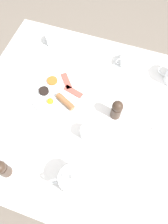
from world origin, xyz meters
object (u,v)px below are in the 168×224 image
(creamer_jug, at_px, (88,132))
(fork_by_plate, at_px, (149,203))
(breakfast_plate, at_px, (59,93))
(teacup_with_saucer_left, at_px, (54,41))
(knife_by_plate, at_px, (34,146))
(pepper_grinder, at_px, (2,169))
(spoon_for_tea, at_px, (17,66))
(fork_spare, at_px, (131,94))
(napkin_folded, at_px, (167,127))
(teapot_near, at_px, (73,180))
(teacup_with_saucer_right, at_px, (128,62))
(salt_grinder, at_px, (117,109))

(creamer_jug, distance_m, fork_by_plate, 0.39)
(breakfast_plate, distance_m, teacup_with_saucer_left, 0.35)
(breakfast_plate, distance_m, knife_by_plate, 0.29)
(pepper_grinder, distance_m, knife_by_plate, 0.17)
(spoon_for_tea, bearing_deg, knife_by_plate, -144.18)
(creamer_jug, height_order, fork_spare, creamer_jug)
(creamer_jug, xyz_separation_m, napkin_folded, (0.16, -0.35, -0.03))
(knife_by_plate, bearing_deg, creamer_jug, -58.82)
(teapot_near, xyz_separation_m, teacup_with_saucer_right, (0.68, -0.07, -0.03))
(napkin_folded, xyz_separation_m, fork_spare, (0.12, 0.21, -0.00))
(breakfast_plate, height_order, salt_grinder, salt_grinder)
(teacup_with_saucer_left, distance_m, teacup_with_saucer_right, 0.44)
(breakfast_plate, height_order, teacup_with_saucer_right, teacup_with_saucer_right)
(creamer_jug, bearing_deg, fork_by_plate, -121.13)
(spoon_for_tea, bearing_deg, napkin_folded, -96.69)
(breakfast_plate, xyz_separation_m, spoon_for_tea, (0.09, 0.28, -0.01))
(fork_by_plate, bearing_deg, knife_by_plate, 82.76)
(breakfast_plate, relative_size, knife_by_plate, 1.41)
(creamer_jug, bearing_deg, salt_grinder, -34.30)
(breakfast_plate, height_order, fork_spare, breakfast_plate)
(pepper_grinder, bearing_deg, napkin_folded, -55.30)
(fork_spare, bearing_deg, breakfast_plate, 108.31)
(teacup_with_saucer_left, relative_size, creamer_jug, 1.69)
(teapot_near, distance_m, napkin_folded, 0.51)
(creamer_jug, relative_size, napkin_folded, 0.61)
(knife_by_plate, xyz_separation_m, spoon_for_tea, (0.39, 0.28, 0.00))
(napkin_folded, bearing_deg, teacup_with_saucer_left, 65.92)
(napkin_folded, height_order, spoon_for_tea, napkin_folded)
(salt_grinder, height_order, fork_by_plate, salt_grinder)
(breakfast_plate, xyz_separation_m, salt_grinder, (-0.02, -0.31, 0.05))
(pepper_grinder, relative_size, fork_spare, 0.90)
(breakfast_plate, height_order, teacup_with_saucer_left, teacup_with_saucer_left)
(teacup_with_saucer_right, xyz_separation_m, salt_grinder, (-0.32, -0.02, 0.04))
(napkin_folded, xyz_separation_m, knife_by_plate, (-0.29, 0.56, -0.00))
(teacup_with_saucer_right, relative_size, knife_by_plate, 0.77)
(teapot_near, height_order, teacup_with_saucer_right, teapot_near)
(pepper_grinder, relative_size, spoon_for_tea, 0.81)
(teacup_with_saucer_left, relative_size, teacup_with_saucer_right, 1.00)
(teacup_with_saucer_left, distance_m, fork_by_plate, 0.97)
(creamer_jug, xyz_separation_m, salt_grinder, (0.14, -0.10, 0.03))
(teapot_near, relative_size, fork_by_plate, 1.41)
(teacup_with_saucer_left, bearing_deg, fork_spare, -111.22)
(teacup_with_saucer_right, bearing_deg, salt_grinder, -176.52)
(creamer_jug, distance_m, salt_grinder, 0.17)
(breakfast_plate, xyz_separation_m, teacup_with_saucer_right, (0.30, -0.29, 0.02))
(teacup_with_saucer_right, bearing_deg, spoon_for_tea, 109.54)
(teapot_near, bearing_deg, fork_spare, 53.41)
(salt_grinder, height_order, knife_by_plate, salt_grinder)
(napkin_folded, relative_size, knife_by_plate, 0.75)
(teapot_near, xyz_separation_m, salt_grinder, (0.36, -0.09, 0.01))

